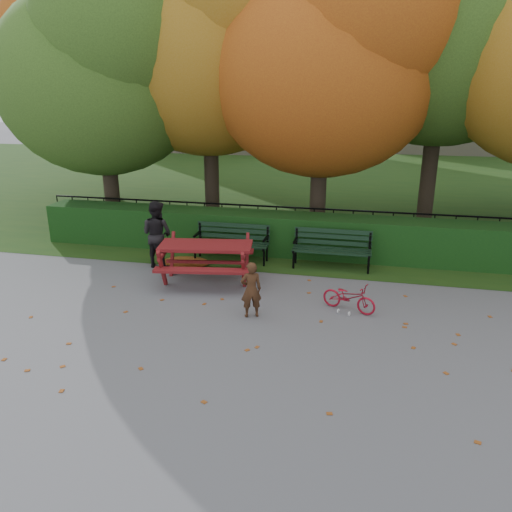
% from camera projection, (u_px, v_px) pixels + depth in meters
% --- Properties ---
extents(ground, '(90.00, 90.00, 0.00)m').
position_uv_depth(ground, '(250.00, 335.00, 8.50)').
color(ground, slate).
rests_on(ground, ground).
extents(grass_strip, '(90.00, 90.00, 0.00)m').
position_uv_depth(grass_strip, '(323.00, 185.00, 21.43)').
color(grass_strip, '#1A3A12').
rests_on(grass_strip, ground).
extents(building_left, '(10.00, 7.00, 15.00)m').
position_uv_depth(building_left, '(204.00, 29.00, 31.92)').
color(building_left, tan).
rests_on(building_left, ground).
extents(building_right, '(9.00, 6.00, 12.00)m').
position_uv_depth(building_right, '(478.00, 52.00, 30.81)').
color(building_right, tan).
rests_on(building_right, ground).
extents(hedge, '(13.00, 0.90, 1.00)m').
position_uv_depth(hedge, '(290.00, 234.00, 12.49)').
color(hedge, black).
rests_on(hedge, ground).
extents(iron_fence, '(14.00, 0.04, 1.02)m').
position_uv_depth(iron_fence, '(295.00, 225.00, 13.22)').
color(iron_fence, black).
rests_on(iron_fence, ground).
extents(tree_a, '(5.88, 5.60, 7.48)m').
position_uv_depth(tree_a, '(106.00, 66.00, 13.24)').
color(tree_a, '#2E231A').
rests_on(tree_a, ground).
extents(tree_b, '(6.72, 6.40, 8.79)m').
position_uv_depth(tree_b, '(217.00, 32.00, 13.48)').
color(tree_b, '#2E231A').
rests_on(tree_b, ground).
extents(tree_c, '(6.30, 6.00, 8.00)m').
position_uv_depth(tree_c, '(337.00, 52.00, 12.27)').
color(tree_c, '#2E231A').
rests_on(tree_c, ground).
extents(tree_d, '(7.14, 6.80, 9.58)m').
position_uv_depth(tree_d, '(465.00, 3.00, 12.45)').
color(tree_d, '#2E231A').
rests_on(tree_d, ground).
extents(tree_f, '(6.93, 6.60, 9.19)m').
position_uv_depth(tree_f, '(104.00, 33.00, 16.64)').
color(tree_f, '#2E231A').
rests_on(tree_f, ground).
extents(bench_left, '(1.80, 0.57, 0.88)m').
position_uv_depth(bench_left, '(232.00, 239.00, 12.01)').
color(bench_left, black).
rests_on(bench_left, ground).
extents(bench_right, '(1.80, 0.57, 0.88)m').
position_uv_depth(bench_right, '(332.00, 246.00, 11.53)').
color(bench_right, black).
rests_on(bench_right, ground).
extents(picnic_table, '(2.18, 1.86, 0.95)m').
position_uv_depth(picnic_table, '(206.00, 252.00, 10.66)').
color(picnic_table, maroon).
rests_on(picnic_table, ground).
extents(leaf_pile, '(1.24, 0.91, 0.08)m').
position_uv_depth(leaf_pile, '(186.00, 262.00, 11.91)').
color(leaf_pile, maroon).
rests_on(leaf_pile, ground).
extents(leaf_scatter, '(9.00, 5.70, 0.01)m').
position_uv_depth(leaf_scatter, '(254.00, 327.00, 8.77)').
color(leaf_scatter, maroon).
rests_on(leaf_scatter, ground).
extents(child, '(0.45, 0.38, 1.06)m').
position_uv_depth(child, '(251.00, 290.00, 9.03)').
color(child, '#412514').
rests_on(child, ground).
extents(adult, '(0.89, 0.78, 1.57)m').
position_uv_depth(adult, '(157.00, 234.00, 11.51)').
color(adult, black).
rests_on(adult, ground).
extents(bicycle, '(1.11, 0.71, 0.55)m').
position_uv_depth(bicycle, '(349.00, 297.00, 9.35)').
color(bicycle, maroon).
rests_on(bicycle, ground).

